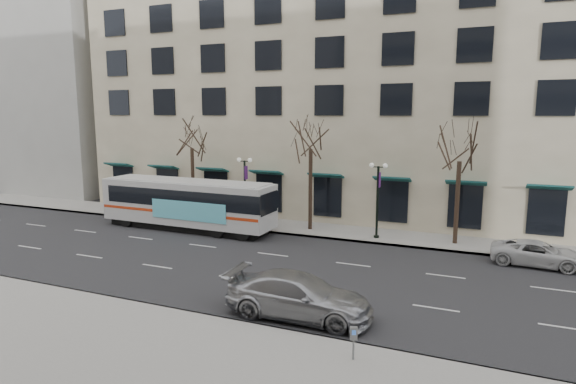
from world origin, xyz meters
The scene contains 13 objects.
ground centered at (0.00, 0.00, 0.00)m, with size 160.00×160.00×0.00m, color black.
sidewalk_far centered at (5.00, 9.00, 0.07)m, with size 80.00×4.00×0.15m, color gray.
building_hotel centered at (-2.00, 21.00, 12.00)m, with size 40.00×20.00×24.00m, color tan.
building_far_upblock centered at (-38.00, 21.00, 14.00)m, with size 28.00×20.00×28.00m, color #999993.
tree_far_left centered at (-10.00, 8.80, 6.70)m, with size 3.60×3.60×8.34m.
tree_far_mid centered at (0.00, 8.80, 6.91)m, with size 3.60×3.60×8.55m.
tree_far_right centered at (10.00, 8.80, 6.42)m, with size 3.60×3.60×8.06m.
lamp_post_left centered at (-4.99, 8.20, 2.94)m, with size 1.22×0.45×5.21m.
lamp_post_right centered at (5.01, 8.20, 2.94)m, with size 1.22×0.45×5.21m.
city_bus centered at (-8.43, 5.79, 1.99)m, with size 13.49×3.18×3.64m.
silver_car centered at (4.75, -5.41, 0.91)m, with size 2.54×6.24×1.81m, color #A1A3A9.
white_pickup centered at (14.59, 6.20, 0.69)m, with size 2.28×4.95×1.38m, color silver.
pay_station centered at (7.90, -8.30, 1.00)m, with size 0.29×0.23×1.17m.
Camera 1 is at (11.80, -23.24, 8.45)m, focal length 30.00 mm.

